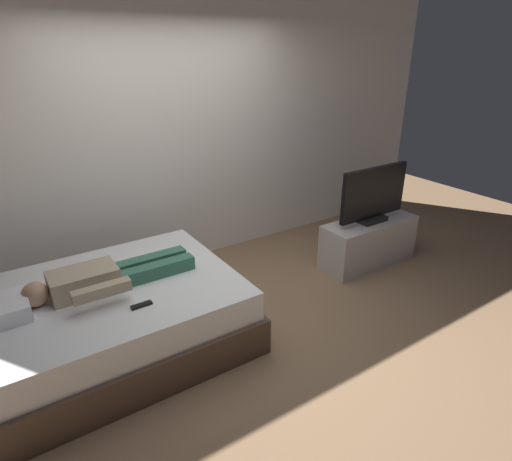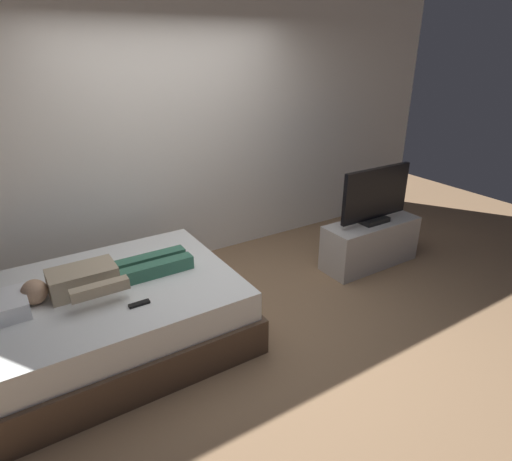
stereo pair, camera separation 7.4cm
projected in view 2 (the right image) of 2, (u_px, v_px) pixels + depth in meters
name	position (u px, v px, depth m)	size (l,w,h in m)	color
ground_plane	(248.00, 327.00, 3.71)	(10.00, 10.00, 0.00)	#8C6B4C
back_wall	(203.00, 130.00, 4.55)	(6.40, 0.10, 2.80)	silver
bed	(105.00, 319.00, 3.38)	(2.08, 1.51, 0.54)	brown
person	(101.00, 277.00, 3.26)	(1.26, 0.46, 0.18)	tan
remote	(139.00, 304.00, 3.05)	(0.15, 0.04, 0.02)	black
tv_stand	(370.00, 243.00, 4.68)	(1.10, 0.40, 0.50)	#B7B2AD
tv	(375.00, 196.00, 4.47)	(0.88, 0.20, 0.59)	black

